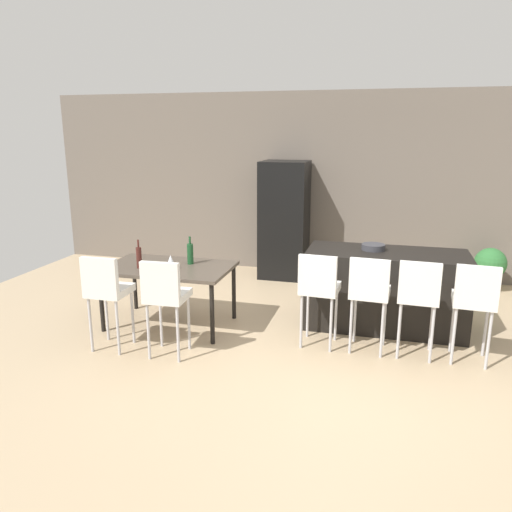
% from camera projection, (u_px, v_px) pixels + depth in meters
% --- Properties ---
extents(ground_plane, '(10.00, 10.00, 0.00)m').
position_uv_depth(ground_plane, '(311.00, 341.00, 5.54)').
color(ground_plane, tan).
extents(back_wall, '(10.00, 0.12, 2.90)m').
position_uv_depth(back_wall, '(341.00, 185.00, 7.90)').
color(back_wall, '#665B51').
rests_on(back_wall, ground_plane).
extents(kitchen_island, '(1.85, 0.81, 0.92)m').
position_uv_depth(kitchen_island, '(385.00, 289.00, 5.88)').
color(kitchen_island, black).
rests_on(kitchen_island, ground_plane).
extents(bar_chair_left, '(0.42, 0.42, 1.05)m').
position_uv_depth(bar_chair_left, '(319.00, 285.00, 5.25)').
color(bar_chair_left, silver).
rests_on(bar_chair_left, ground_plane).
extents(bar_chair_middle, '(0.42, 0.42, 1.05)m').
position_uv_depth(bar_chair_middle, '(370.00, 289.00, 5.12)').
color(bar_chair_middle, silver).
rests_on(bar_chair_middle, ground_plane).
extents(bar_chair_right, '(0.42, 0.42, 1.05)m').
position_uv_depth(bar_chair_right, '(418.00, 293.00, 5.00)').
color(bar_chair_right, silver).
rests_on(bar_chair_right, ground_plane).
extents(bar_chair_far, '(0.43, 0.43, 1.05)m').
position_uv_depth(bar_chair_far, '(475.00, 298.00, 4.86)').
color(bar_chair_far, silver).
rests_on(bar_chair_far, ground_plane).
extents(dining_table, '(1.48, 0.91, 0.74)m').
position_uv_depth(dining_table, '(169.00, 271.00, 5.86)').
color(dining_table, '#4C4238').
rests_on(dining_table, ground_plane).
extents(dining_chair_near, '(0.40, 0.40, 1.05)m').
position_uv_depth(dining_chair_near, '(106.00, 288.00, 5.17)').
color(dining_chair_near, silver).
rests_on(dining_chair_near, ground_plane).
extents(dining_chair_far, '(0.42, 0.42, 1.05)m').
position_uv_depth(dining_chair_far, '(165.00, 293.00, 5.00)').
color(dining_chair_far, silver).
rests_on(dining_chair_far, ground_plane).
extents(wine_bottle_near, '(0.06, 0.06, 0.34)m').
position_uv_depth(wine_bottle_near, '(139.00, 257.00, 5.73)').
color(wine_bottle_near, '#471E19').
rests_on(wine_bottle_near, dining_table).
extents(wine_bottle_left, '(0.07, 0.07, 0.34)m').
position_uv_depth(wine_bottle_left, '(190.00, 253.00, 5.91)').
color(wine_bottle_left, '#194723').
rests_on(wine_bottle_left, dining_table).
extents(wine_glass_middle, '(0.07, 0.07, 0.17)m').
position_uv_depth(wine_glass_middle, '(171.00, 259.00, 5.66)').
color(wine_glass_middle, silver).
rests_on(wine_glass_middle, dining_table).
extents(refrigerator, '(0.72, 0.68, 1.84)m').
position_uv_depth(refrigerator, '(284.00, 220.00, 7.83)').
color(refrigerator, black).
rests_on(refrigerator, ground_plane).
extents(fruit_bowl, '(0.27, 0.27, 0.07)m').
position_uv_depth(fruit_bowl, '(373.00, 247.00, 5.85)').
color(fruit_bowl, '#333338').
rests_on(fruit_bowl, kitchen_island).
extents(potted_plant, '(0.45, 0.45, 0.65)m').
position_uv_depth(potted_plant, '(490.00, 266.00, 7.18)').
color(potted_plant, beige).
rests_on(potted_plant, ground_plane).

